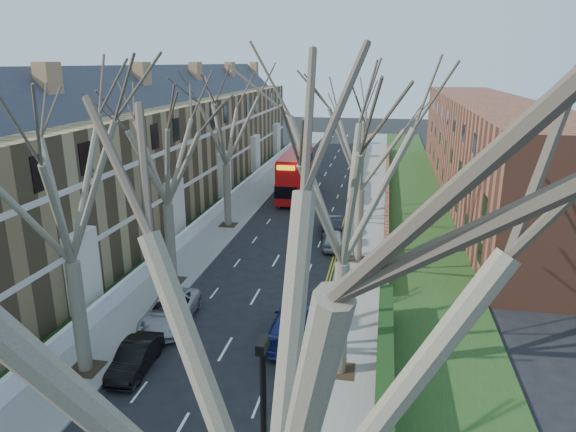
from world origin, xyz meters
The scene contains 18 objects.
pavement_left centered at (-6.00, 39.00, 0.06)m, with size 3.00×102.00×0.12m, color slate.
pavement_right centered at (6.00, 39.00, 0.06)m, with size 3.00×102.00×0.12m, color slate.
terrace_left centered at (-13.65, 31.00, 5.53)m, with size 9.70×78.00×13.60m.
flats_right centered at (17.46, 43.00, 4.98)m, with size 13.97×54.00×10.00m.
front_wall_left centered at (-7.65, 31.00, 0.62)m, with size 0.30×78.00×1.00m.
grass_verge_right centered at (10.50, 39.00, 0.15)m, with size 6.00×102.00×0.06m.
tree_left_mid centered at (-5.70, 6.00, 9.56)m, with size 10.50×10.50×14.71m.
tree_left_far centered at (-5.70, 16.00, 9.24)m, with size 10.15×10.15×14.22m.
tree_left_dist centered at (-5.70, 28.00, 9.56)m, with size 10.50×10.50×14.71m.
tree_right_near centered at (5.70, -6.00, 9.86)m, with size 10.85×10.85×15.20m.
tree_right_mid centered at (5.70, 8.00, 9.56)m, with size 10.50×10.50×14.71m.
tree_right_far centered at (5.70, 22.00, 9.24)m, with size 10.15×10.15×14.22m.
double_decker_bus centered at (-1.76, 39.15, 2.22)m, with size 2.95×10.86×4.53m.
car_left_mid centered at (-3.50, 6.53, 0.64)m, with size 1.36×3.89×1.28m, color black.
car_left_far centered at (-3.70, 10.96, 0.71)m, with size 2.37×5.14×1.43m, color #9A999F.
car_right_near centered at (3.10, 10.66, 0.78)m, with size 2.19×5.38×1.56m, color navy.
car_right_mid centered at (3.70, 24.51, 0.70)m, with size 1.66×4.13×1.41m, color #93969B.
car_right_far centered at (3.20, 27.87, 0.77)m, with size 1.63×4.68×1.54m, color black.
Camera 1 is at (7.21, -12.37, 13.58)m, focal length 32.00 mm.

